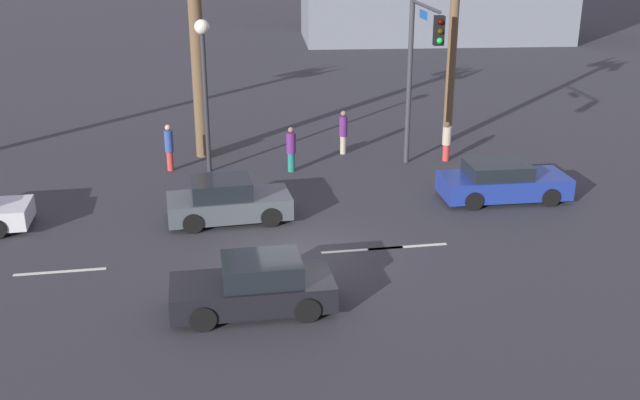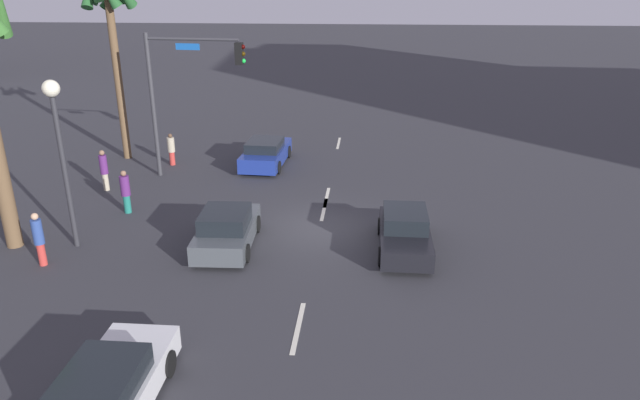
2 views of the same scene
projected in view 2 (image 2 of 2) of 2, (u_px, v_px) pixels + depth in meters
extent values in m
plane|color=#333338|center=(320.00, 228.00, 21.69)|extent=(220.00, 220.00, 0.00)
cube|color=silver|center=(298.00, 327.00, 15.43)|extent=(2.47, 0.14, 0.01)
cube|color=silver|center=(324.00, 209.00, 23.41)|extent=(2.47, 0.14, 0.01)
cube|color=silver|center=(327.00, 197.00, 24.69)|extent=(2.43, 0.14, 0.01)
cube|color=silver|center=(339.00, 143.00, 32.97)|extent=(2.45, 0.14, 0.01)
cube|color=#474C51|center=(227.00, 233.00, 20.03)|extent=(4.01, 1.95, 0.68)
cube|color=black|center=(225.00, 219.00, 19.58)|extent=(1.96, 1.65, 0.57)
cylinder|color=black|center=(212.00, 223.00, 21.27)|extent=(0.65, 0.25, 0.64)
cylinder|color=black|center=(257.00, 224.00, 21.20)|extent=(0.65, 0.25, 0.64)
cylinder|color=black|center=(195.00, 252.00, 18.99)|extent=(0.65, 0.25, 0.64)
cylinder|color=black|center=(246.00, 253.00, 18.92)|extent=(0.65, 0.25, 0.64)
cube|color=black|center=(405.00, 237.00, 19.72)|extent=(4.01, 1.69, 0.65)
cube|color=black|center=(405.00, 218.00, 19.73)|extent=(1.92, 1.49, 0.56)
cylinder|color=black|center=(431.00, 259.00, 18.56)|extent=(0.64, 0.22, 0.64)
cylinder|color=black|center=(382.00, 257.00, 18.69)|extent=(0.64, 0.22, 0.64)
cylinder|color=black|center=(424.00, 228.00, 20.87)|extent=(0.64, 0.22, 0.64)
cylinder|color=black|center=(381.00, 226.00, 21.00)|extent=(0.64, 0.22, 0.64)
cube|color=navy|center=(266.00, 155.00, 28.94)|extent=(4.46, 2.02, 0.72)
cube|color=black|center=(265.00, 145.00, 28.48)|extent=(2.17, 1.71, 0.47)
cylinder|color=black|center=(256.00, 151.00, 30.37)|extent=(0.65, 0.25, 0.64)
cylinder|color=black|center=(288.00, 152.00, 30.16)|extent=(0.65, 0.25, 0.64)
cylinder|color=black|center=(243.00, 166.00, 27.85)|extent=(0.65, 0.25, 0.64)
cylinder|color=black|center=(278.00, 167.00, 27.64)|extent=(0.65, 0.25, 0.64)
cube|color=silver|center=(108.00, 398.00, 12.12)|extent=(4.65, 1.74, 0.64)
cube|color=black|center=(98.00, 384.00, 11.65)|extent=(2.24, 1.52, 0.54)
cylinder|color=black|center=(102.00, 361.00, 13.57)|extent=(0.64, 0.23, 0.64)
cylinder|color=black|center=(168.00, 364.00, 13.45)|extent=(0.64, 0.23, 0.64)
cylinder|color=#38383D|center=(153.00, 107.00, 26.38)|extent=(0.20, 0.20, 6.64)
cylinder|color=#38383D|center=(192.00, 39.00, 24.93)|extent=(0.49, 4.27, 0.12)
cube|color=black|center=(239.00, 54.00, 24.79)|extent=(0.35, 0.35, 0.95)
sphere|color=#360503|center=(243.00, 47.00, 24.66)|extent=(0.20, 0.20, 0.20)
sphere|color=#392605|center=(243.00, 54.00, 24.76)|extent=(0.20, 0.20, 0.20)
sphere|color=green|center=(244.00, 61.00, 24.87)|extent=(0.20, 0.20, 0.20)
cube|color=#1959B2|center=(188.00, 47.00, 25.08)|extent=(0.13, 1.10, 0.28)
cylinder|color=#2D2D33|center=(65.00, 175.00, 19.26)|extent=(0.18, 0.18, 5.28)
sphere|color=#F2EACC|center=(51.00, 88.00, 18.22)|extent=(0.56, 0.56, 0.56)
cylinder|color=#BF3833|center=(42.00, 254.00, 18.71)|extent=(0.31, 0.31, 0.77)
cylinder|color=#2D478C|center=(37.00, 232.00, 18.42)|extent=(0.42, 0.42, 0.84)
sphere|color=tan|center=(35.00, 217.00, 18.23)|extent=(0.23, 0.23, 0.23)
cylinder|color=#B2A58C|center=(106.00, 182.00, 25.44)|extent=(0.26, 0.26, 0.78)
cylinder|color=#59266B|center=(103.00, 165.00, 25.15)|extent=(0.35, 0.35, 0.85)
sphere|color=#8C664C|center=(102.00, 153.00, 24.96)|extent=(0.23, 0.23, 0.23)
cylinder|color=#BF3833|center=(172.00, 158.00, 28.99)|extent=(0.35, 0.35, 0.68)
cylinder|color=#B2A58C|center=(171.00, 145.00, 28.73)|extent=(0.47, 0.47, 0.75)
sphere|color=brown|center=(170.00, 136.00, 28.56)|extent=(0.20, 0.20, 0.20)
cylinder|color=#1E7266|center=(127.00, 204.00, 22.97)|extent=(0.39, 0.39, 0.74)
cylinder|color=#59266B|center=(125.00, 186.00, 22.69)|extent=(0.52, 0.52, 0.81)
sphere|color=#8C664C|center=(123.00, 173.00, 22.51)|extent=(0.22, 0.22, 0.22)
cylinder|color=brown|center=(118.00, 79.00, 28.80)|extent=(0.40, 0.40, 8.27)
cone|color=#38702D|center=(0.00, 8.00, 17.84)|extent=(1.44, 1.33, 1.92)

